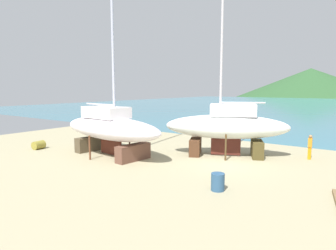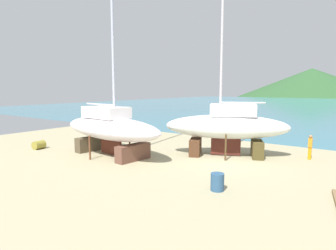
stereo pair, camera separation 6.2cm
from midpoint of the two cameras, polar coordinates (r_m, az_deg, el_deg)
ground_plane at (r=16.03m, az=5.22°, el=-9.56°), size 44.71×44.71×0.00m
headland_hill at (r=190.18m, az=25.92°, el=5.15°), size 159.46×159.46×31.81m
sailboat_large_starboard at (r=20.13m, az=11.31°, el=-0.25°), size 8.51×5.56×12.94m
sailboat_small_center at (r=20.39m, az=-11.33°, el=-0.47°), size 9.41×4.01×15.25m
worker at (r=21.13m, az=25.92°, el=-3.83°), size 0.29×0.46×1.61m
barrel_tar_black at (r=13.64m, az=9.58°, el=-10.91°), size 0.83×0.83×0.80m
barrel_rust_far at (r=27.03m, az=-11.75°, el=-2.05°), size 0.98×0.71×0.65m
barrel_tipped_right at (r=24.34m, az=-24.03°, el=-3.58°), size 0.76×0.95×0.63m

